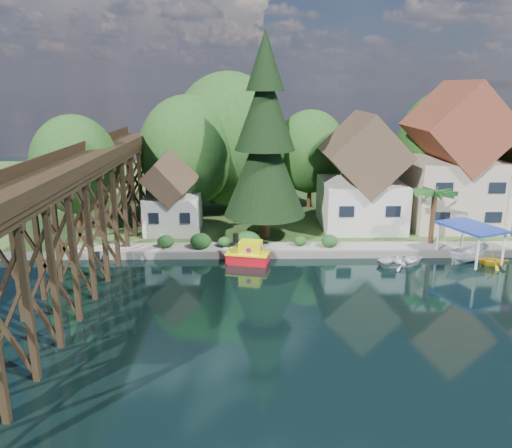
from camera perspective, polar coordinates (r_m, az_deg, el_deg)
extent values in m
plane|color=black|center=(34.43, 5.79, -8.33)|extent=(140.00, 140.00, 0.00)
cube|color=#304F1F|center=(66.78, 2.48, 3.77)|extent=(140.00, 52.00, 0.50)
cube|color=slate|center=(42.29, 9.97, -3.42)|extent=(60.00, 0.40, 0.62)
cube|color=gray|center=(43.84, 12.24, -2.55)|extent=(50.00, 2.60, 0.06)
cube|color=black|center=(29.34, -25.25, -5.73)|extent=(4.00, 0.36, 8.00)
cube|color=black|center=(32.09, -22.99, -3.69)|extent=(4.00, 0.36, 8.00)
cube|color=black|center=(34.92, -21.09, -1.98)|extent=(4.00, 0.36, 8.00)
cube|color=black|center=(37.81, -19.48, -0.53)|extent=(4.00, 0.36, 8.00)
cube|color=black|center=(40.75, -18.11, 0.72)|extent=(4.00, 0.36, 8.00)
cube|color=black|center=(43.72, -16.92, 1.80)|extent=(4.00, 0.36, 8.00)
cube|color=black|center=(46.73, -15.88, 2.74)|extent=(4.00, 0.36, 8.00)
cube|color=black|center=(49.75, -14.96, 3.57)|extent=(4.00, 0.36, 8.00)
cube|color=black|center=(52.80, -14.15, 4.30)|extent=(4.00, 0.36, 8.00)
cube|color=black|center=(55.87, -13.43, 4.94)|extent=(4.00, 0.36, 8.00)
cube|color=black|center=(58.95, -12.78, 5.52)|extent=(4.00, 0.36, 8.00)
cube|color=black|center=(40.15, -21.16, 6.15)|extent=(0.35, 44.00, 0.35)
cube|color=black|center=(39.08, -16.31, 6.34)|extent=(0.35, 44.00, 0.35)
cube|color=black|center=(39.54, -18.80, 6.67)|extent=(4.00, 44.00, 0.30)
cube|color=black|center=(40.12, -21.61, 7.33)|extent=(0.12, 44.00, 0.80)
cube|color=black|center=(38.90, -16.05, 7.58)|extent=(0.12, 44.00, 0.80)
cube|color=silver|center=(49.77, 11.81, 2.29)|extent=(7.50, 8.00, 4.50)
cube|color=brown|center=(48.89, 12.13, 7.95)|extent=(7.64, 8.64, 7.64)
cube|color=black|center=(45.44, 10.32, 1.40)|extent=(1.35, 0.08, 1.00)
cube|color=black|center=(46.44, 15.42, 1.40)|extent=(1.35, 0.08, 1.00)
cube|color=#B9AB90|center=(52.74, 21.35, 3.40)|extent=(8.50, 8.50, 6.50)
cube|color=brown|center=(51.89, 22.04, 10.22)|extent=(8.65, 9.18, 8.65)
cube|color=black|center=(47.90, 20.63, 2.73)|extent=(1.53, 0.08, 1.00)
cube|color=black|center=(49.84, 25.73, 2.64)|extent=(1.53, 0.08, 1.00)
cube|color=silver|center=(47.73, -9.41, 1.23)|extent=(5.00, 5.00, 3.50)
cube|color=brown|center=(46.99, -9.60, 5.43)|extent=(5.09, 5.40, 5.09)
cube|color=black|center=(45.50, -11.61, 0.64)|extent=(0.90, 0.08, 1.00)
cube|color=black|center=(45.06, -8.11, 0.66)|extent=(0.90, 0.08, 1.00)
cylinder|color=#382314|center=(51.82, -7.63, 3.01)|extent=(0.50, 0.50, 4.50)
ellipsoid|color=#204819|center=(51.01, -7.82, 8.23)|extent=(4.40, 4.40, 5.06)
cylinder|color=#382314|center=(55.37, -3.05, 4.18)|extent=(0.50, 0.50, 4.95)
ellipsoid|color=#204819|center=(54.58, -3.13, 9.56)|extent=(5.00, 5.00, 5.75)
cylinder|color=#382314|center=(56.83, 6.12, 3.94)|extent=(0.50, 0.50, 4.05)
ellipsoid|color=#204819|center=(56.13, 6.24, 8.22)|extent=(4.00, 4.00, 4.60)
cylinder|color=#382314|center=(60.49, 20.41, 3.97)|extent=(0.50, 0.50, 4.50)
ellipsoid|color=#204819|center=(59.79, 20.84, 8.43)|extent=(4.60, 4.60, 5.29)
cylinder|color=#382314|center=(50.26, -19.54, 1.58)|extent=(0.50, 0.50, 4.05)
ellipsoid|color=#204819|center=(49.46, -19.99, 6.39)|extent=(4.00, 4.00, 4.60)
ellipsoid|color=#184418|center=(42.57, -6.36, -1.79)|extent=(1.98, 1.98, 1.53)
ellipsoid|color=#184418|center=(42.76, -3.64, -1.89)|extent=(1.54, 1.54, 1.19)
ellipsoid|color=#184418|center=(42.16, -0.96, -1.75)|extent=(2.20, 2.20, 1.70)
ellipsoid|color=#184418|center=(43.17, -10.30, -1.82)|extent=(1.76, 1.76, 1.36)
ellipsoid|color=#184418|center=(43.04, 5.04, -1.80)|extent=(1.54, 1.54, 1.19)
ellipsoid|color=#184418|center=(43.06, 8.40, -1.78)|extent=(1.76, 1.76, 1.36)
cylinder|color=#382314|center=(44.99, 0.99, 0.43)|extent=(0.99, 0.99, 3.30)
cone|color=black|center=(43.95, 1.02, 6.67)|extent=(7.26, 7.26, 8.80)
cone|color=black|center=(43.46, 1.05, 13.14)|extent=(5.28, 5.28, 7.15)
cone|color=black|center=(43.46, 1.07, 18.22)|extent=(3.30, 3.30, 4.95)
cylinder|color=#382314|center=(45.79, 19.52, 0.48)|extent=(0.44, 0.44, 4.36)
ellipsoid|color=#174718|center=(45.26, 19.79, 3.39)|extent=(4.74, 4.74, 0.99)
cube|color=red|center=(40.47, -0.94, -3.94)|extent=(3.59, 2.43, 0.88)
cube|color=#EDEA0C|center=(40.32, -0.94, -3.31)|extent=(3.72, 2.56, 0.11)
cube|color=#EDEA0C|center=(40.12, -0.64, -2.71)|extent=(2.00, 1.67, 1.10)
cylinder|color=black|center=(40.17, -2.32, -1.63)|extent=(0.48, 0.48, 0.77)
cylinder|color=#A60C6B|center=(39.49, -0.85, -3.01)|extent=(0.40, 0.17, 0.39)
cylinder|color=#A60C6B|center=(40.76, -0.44, -2.42)|extent=(0.40, 0.17, 0.39)
cylinder|color=#A60C6B|center=(39.96, 0.59, -2.79)|extent=(0.17, 0.40, 0.39)
imported|color=silver|center=(41.77, 16.37, -3.93)|extent=(4.65, 3.91, 0.82)
imported|color=white|center=(43.94, 23.11, -3.14)|extent=(4.14, 2.81, 1.50)
cube|color=#1933A3|center=(43.32, 23.42, -0.32)|extent=(4.87, 5.69, 0.18)
cylinder|color=white|center=(43.33, 26.45, -2.54)|extent=(0.18, 0.18, 2.70)
cylinder|color=white|center=(46.00, 22.54, -1.09)|extent=(0.18, 0.18, 2.70)
cylinder|color=white|center=(41.37, 24.00, -3.05)|extent=(0.18, 0.18, 2.70)
cylinder|color=white|center=(44.16, 20.07, -1.51)|extent=(0.18, 0.18, 2.70)
imported|color=gold|center=(43.90, 25.46, -3.58)|extent=(2.77, 2.50, 1.28)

